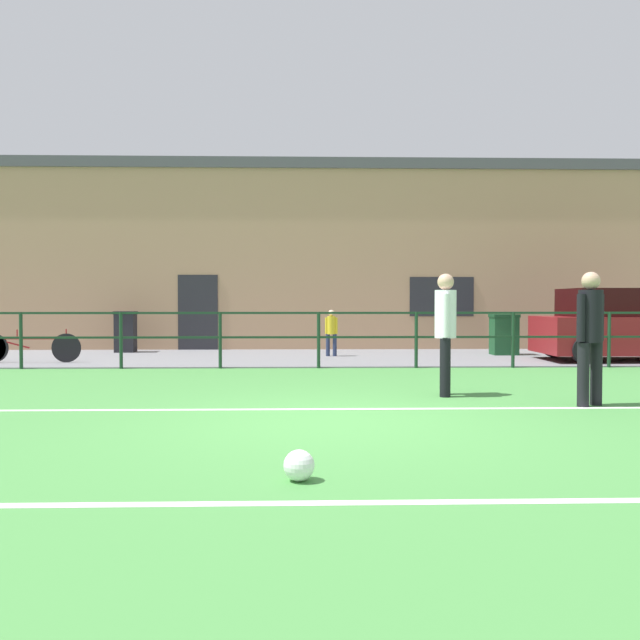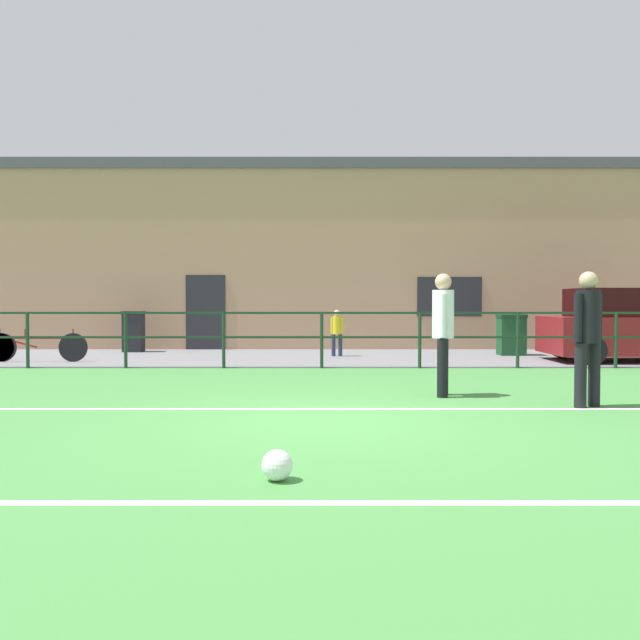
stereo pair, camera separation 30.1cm
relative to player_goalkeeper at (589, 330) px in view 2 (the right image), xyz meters
The scene contains 14 objects.
ground 3.72m from the player_goalkeeper, 162.79° to the right, with size 60.00×44.00×0.04m, color #478C42.
field_line_touchline 3.56m from the player_goalkeeper, behind, with size 36.00×0.11×0.00m, color white.
field_line_hash 5.39m from the player_goalkeeper, 130.10° to the right, with size 36.00×0.11×0.00m, color white.
pavement_strip 8.25m from the player_goalkeeper, 114.65° to the left, with size 48.00×5.00×0.02m, color slate.
perimeter_fence 6.01m from the player_goalkeeper, 124.64° to the left, with size 36.07×0.07×1.15m.
clubhouse_facade 11.78m from the player_goalkeeper, 107.04° to the left, with size 28.00×2.56×5.37m.
player_goalkeeper is the anchor object (origin of this frame).
player_striker 1.94m from the player_goalkeeper, 150.02° to the left, with size 0.31×0.47×1.76m.
soccer_ball_match 5.22m from the player_goalkeeper, 137.17° to the right, with size 0.24×0.24×0.24m, color white.
spectator_child 8.24m from the player_goalkeeper, 111.62° to the left, with size 0.31×0.20×1.14m.
parked_car_red 7.27m from the player_goalkeeper, 60.54° to the left, with size 3.87×1.93×1.64m.
bicycle_parked_1 11.53m from the player_goalkeeper, 147.75° to the left, with size 2.22×0.04×0.74m.
trash_bin_0 8.10m from the player_goalkeeper, 80.49° to the left, with size 0.66×0.56×1.02m.
trash_bin_1 12.38m from the player_goalkeeper, 132.89° to the left, with size 0.54×0.46×1.08m.
Camera 2 is at (-0.03, -7.41, 1.36)m, focal length 37.01 mm.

